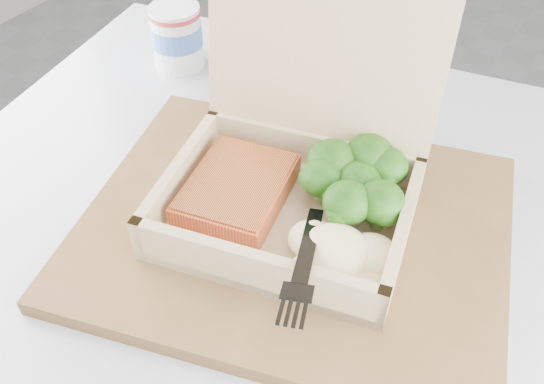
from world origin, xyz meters
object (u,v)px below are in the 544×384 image
Objects in this scene: serving_tray at (294,229)px; paper_cup at (177,35)px; takeout_container at (298,159)px; cafe_table at (275,374)px.

paper_cup is (-0.27, 0.17, 0.03)m from serving_tray.
takeout_container is at bearing -28.67° from paper_cup.
cafe_table is 0.42m from paper_cup.
serving_tray reaches higher than cafe_table.
cafe_table is at bearing -86.43° from takeout_container.
paper_cup is (-0.26, 0.14, -0.02)m from takeout_container.
takeout_container is (-0.02, 0.07, 0.25)m from cafe_table.
takeout_container is 0.30m from paper_cup.
serving_tray is 0.32m from paper_cup.
paper_cup is at bearing 148.26° from serving_tray.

